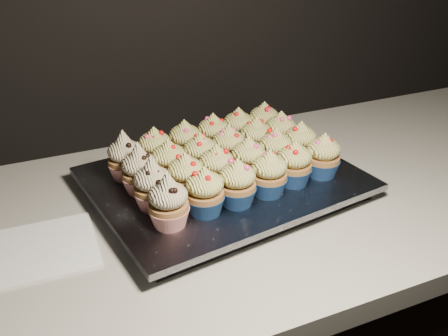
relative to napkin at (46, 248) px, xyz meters
name	(u,v)px	position (x,y,z in m)	size (l,w,h in m)	color
worktop	(96,238)	(0.08, 0.03, -0.02)	(2.44, 0.64, 0.04)	beige
napkin	(46,248)	(0.00, 0.00, 0.00)	(0.15, 0.15, 0.00)	white
baking_tray	(224,187)	(0.32, 0.05, 0.01)	(0.43, 0.33, 0.02)	black
foil_lining	(224,179)	(0.32, 0.05, 0.03)	(0.46, 0.36, 0.01)	silver
cupcake_0	(169,203)	(0.18, -0.06, 0.07)	(0.06, 0.06, 0.10)	red
cupcake_1	(205,192)	(0.25, -0.05, 0.07)	(0.06, 0.06, 0.08)	navy
cupcake_2	(237,184)	(0.30, -0.05, 0.07)	(0.06, 0.06, 0.08)	navy
cupcake_3	(269,174)	(0.37, -0.04, 0.07)	(0.06, 0.06, 0.08)	navy
cupcake_4	(294,164)	(0.42, -0.03, 0.07)	(0.06, 0.06, 0.08)	navy
cupcake_5	(323,156)	(0.49, -0.02, 0.07)	(0.06, 0.06, 0.08)	navy
cupcake_6	(153,186)	(0.18, 0.00, 0.07)	(0.06, 0.06, 0.10)	red
cupcake_7	(186,177)	(0.24, 0.01, 0.07)	(0.06, 0.06, 0.08)	navy
cupcake_8	(216,168)	(0.29, 0.02, 0.07)	(0.06, 0.06, 0.08)	navy
cupcake_9	(248,160)	(0.36, 0.02, 0.07)	(0.06, 0.06, 0.08)	navy
cupcake_10	(275,151)	(0.42, 0.03, 0.07)	(0.06, 0.06, 0.08)	navy
cupcake_11	(300,144)	(0.48, 0.04, 0.07)	(0.06, 0.06, 0.08)	navy
cupcake_12	(140,171)	(0.17, 0.06, 0.07)	(0.06, 0.06, 0.10)	red
cupcake_13	(169,163)	(0.23, 0.07, 0.07)	(0.06, 0.06, 0.08)	navy
cupcake_14	(200,156)	(0.29, 0.07, 0.07)	(0.06, 0.06, 0.08)	navy
cupcake_15	(229,148)	(0.35, 0.08, 0.07)	(0.06, 0.06, 0.08)	navy
cupcake_16	(256,139)	(0.41, 0.10, 0.07)	(0.06, 0.06, 0.08)	navy
cupcake_17	(280,133)	(0.47, 0.10, 0.07)	(0.06, 0.06, 0.08)	navy
cupcake_18	(125,158)	(0.16, 0.11, 0.07)	(0.06, 0.06, 0.10)	red
cupcake_19	(155,150)	(0.22, 0.13, 0.07)	(0.06, 0.06, 0.08)	navy
cupcake_20	(185,142)	(0.28, 0.14, 0.07)	(0.06, 0.06, 0.08)	navy
cupcake_21	(213,135)	(0.34, 0.15, 0.07)	(0.06, 0.06, 0.08)	navy
cupcake_22	(238,129)	(0.40, 0.15, 0.07)	(0.06, 0.06, 0.08)	navy
cupcake_23	(264,123)	(0.46, 0.16, 0.07)	(0.06, 0.06, 0.08)	navy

